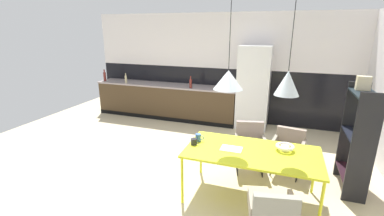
{
  "coord_description": "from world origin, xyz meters",
  "views": [
    {
      "loc": [
        1.59,
        -3.25,
        2.31
      ],
      "look_at": [
        0.08,
        1.07,
        0.93
      ],
      "focal_mm": 24.82,
      "sensor_mm": 36.0,
      "label": 1
    }
  ],
  "objects_px": {
    "armchair_near_window": "(273,210)",
    "bottle_oil_tall": "(191,83)",
    "armchair_far_side": "(250,140)",
    "mug_white_ceramic": "(194,142)",
    "bottle_vinegar_dark": "(105,76)",
    "cooking_pot": "(227,85)",
    "pendant_lamp_over_table_near": "(228,80)",
    "dining_table": "(252,154)",
    "armchair_head_of_table": "(289,145)",
    "open_book": "(231,149)",
    "fruit_bowl": "(285,147)",
    "mug_dark_espresso": "(198,138)",
    "bottle_spice_small": "(126,79)",
    "pendant_lamp_over_table_far": "(287,83)",
    "open_shelf_unit": "(357,137)",
    "refrigerator_column": "(253,88)"
  },
  "relations": [
    {
      "from": "armchair_near_window",
      "to": "bottle_oil_tall",
      "type": "height_order",
      "value": "bottle_oil_tall"
    },
    {
      "from": "armchair_far_side",
      "to": "mug_white_ceramic",
      "type": "relative_size",
      "value": 6.32
    },
    {
      "from": "bottle_vinegar_dark",
      "to": "armchair_far_side",
      "type": "bearing_deg",
      "value": -24.2
    },
    {
      "from": "cooking_pot",
      "to": "pendant_lamp_over_table_near",
      "type": "bearing_deg",
      "value": -77.86
    },
    {
      "from": "dining_table",
      "to": "armchair_head_of_table",
      "type": "relative_size",
      "value": 2.43
    },
    {
      "from": "armchair_far_side",
      "to": "open_book",
      "type": "relative_size",
      "value": 2.82
    },
    {
      "from": "fruit_bowl",
      "to": "mug_dark_espresso",
      "type": "xyz_separation_m",
      "value": [
        -1.2,
        -0.09,
        0.0
      ]
    },
    {
      "from": "dining_table",
      "to": "mug_white_ceramic",
      "type": "distance_m",
      "value": 0.81
    },
    {
      "from": "fruit_bowl",
      "to": "bottle_oil_tall",
      "type": "distance_m",
      "value": 3.38
    },
    {
      "from": "armchair_near_window",
      "to": "bottle_spice_small",
      "type": "xyz_separation_m",
      "value": [
        -4.0,
        3.5,
        0.53
      ]
    },
    {
      "from": "dining_table",
      "to": "cooking_pot",
      "type": "xyz_separation_m",
      "value": [
        -1.0,
        2.98,
        0.29
      ]
    },
    {
      "from": "mug_dark_espresso",
      "to": "cooking_pot",
      "type": "bearing_deg",
      "value": 94.28
    },
    {
      "from": "cooking_pot",
      "to": "bottle_vinegar_dark",
      "type": "distance_m",
      "value": 3.4
    },
    {
      "from": "bottle_oil_tall",
      "to": "pendant_lamp_over_table_far",
      "type": "relative_size",
      "value": 0.27
    },
    {
      "from": "armchair_far_side",
      "to": "pendant_lamp_over_table_near",
      "type": "height_order",
      "value": "pendant_lamp_over_table_near"
    },
    {
      "from": "armchair_near_window",
      "to": "open_shelf_unit",
      "type": "height_order",
      "value": "open_shelf_unit"
    },
    {
      "from": "dining_table",
      "to": "cooking_pot",
      "type": "distance_m",
      "value": 3.15
    },
    {
      "from": "armchair_far_side",
      "to": "pendant_lamp_over_table_near",
      "type": "relative_size",
      "value": 0.76
    },
    {
      "from": "armchair_far_side",
      "to": "mug_dark_espresso",
      "type": "bearing_deg",
      "value": 35.05
    },
    {
      "from": "refrigerator_column",
      "to": "armchair_near_window",
      "type": "bearing_deg",
      "value": -79.64
    },
    {
      "from": "armchair_far_side",
      "to": "armchair_near_window",
      "type": "relative_size",
      "value": 1.1
    },
    {
      "from": "armchair_far_side",
      "to": "armchair_head_of_table",
      "type": "height_order",
      "value": "armchair_far_side"
    },
    {
      "from": "armchair_head_of_table",
      "to": "bottle_oil_tall",
      "type": "relative_size",
      "value": 2.52
    },
    {
      "from": "open_book",
      "to": "armchair_head_of_table",
      "type": "bearing_deg",
      "value": 51.62
    },
    {
      "from": "mug_white_ceramic",
      "to": "pendant_lamp_over_table_near",
      "type": "relative_size",
      "value": 0.12
    },
    {
      "from": "refrigerator_column",
      "to": "mug_dark_espresso",
      "type": "distance_m",
      "value": 2.85
    },
    {
      "from": "mug_white_ceramic",
      "to": "open_shelf_unit",
      "type": "distance_m",
      "value": 2.32
    },
    {
      "from": "fruit_bowl",
      "to": "open_shelf_unit",
      "type": "xyz_separation_m",
      "value": [
        0.96,
        0.57,
        0.05
      ]
    },
    {
      "from": "armchair_far_side",
      "to": "bottle_vinegar_dark",
      "type": "relative_size",
      "value": 2.53
    },
    {
      "from": "open_shelf_unit",
      "to": "pendant_lamp_over_table_near",
      "type": "bearing_deg",
      "value": -66.09
    },
    {
      "from": "fruit_bowl",
      "to": "pendant_lamp_over_table_near",
      "type": "xyz_separation_m",
      "value": [
        -0.77,
        -0.2,
        0.91
      ]
    },
    {
      "from": "armchair_near_window",
      "to": "bottle_spice_small",
      "type": "height_order",
      "value": "bottle_spice_small"
    },
    {
      "from": "armchair_near_window",
      "to": "mug_white_ceramic",
      "type": "height_order",
      "value": "mug_white_ceramic"
    },
    {
      "from": "armchair_far_side",
      "to": "cooking_pot",
      "type": "relative_size",
      "value": 3.74
    },
    {
      "from": "armchair_near_window",
      "to": "cooking_pot",
      "type": "height_order",
      "value": "cooking_pot"
    },
    {
      "from": "dining_table",
      "to": "fruit_bowl",
      "type": "height_order",
      "value": "fruit_bowl"
    },
    {
      "from": "armchair_far_side",
      "to": "cooking_pot",
      "type": "xyz_separation_m",
      "value": [
        -0.88,
        2.14,
        0.46
      ]
    },
    {
      "from": "bottle_vinegar_dark",
      "to": "pendant_lamp_over_table_far",
      "type": "relative_size",
      "value": 0.29
    },
    {
      "from": "armchair_far_side",
      "to": "mug_white_ceramic",
      "type": "xyz_separation_m",
      "value": [
        -0.68,
        -0.89,
        0.25
      ]
    },
    {
      "from": "dining_table",
      "to": "mug_white_ceramic",
      "type": "relative_size",
      "value": 13.9
    },
    {
      "from": "armchair_far_side",
      "to": "fruit_bowl",
      "type": "distance_m",
      "value": 0.89
    },
    {
      "from": "fruit_bowl",
      "to": "armchair_head_of_table",
      "type": "bearing_deg",
      "value": 84.32
    },
    {
      "from": "dining_table",
      "to": "pendant_lamp_over_table_far",
      "type": "height_order",
      "value": "pendant_lamp_over_table_far"
    },
    {
      "from": "refrigerator_column",
      "to": "dining_table",
      "type": "bearing_deg",
      "value": -83.22
    },
    {
      "from": "dining_table",
      "to": "mug_white_ceramic",
      "type": "bearing_deg",
      "value": -175.87
    },
    {
      "from": "open_book",
      "to": "bottle_vinegar_dark",
      "type": "height_order",
      "value": "bottle_vinegar_dark"
    },
    {
      "from": "bottle_oil_tall",
      "to": "pendant_lamp_over_table_far",
      "type": "distance_m",
      "value": 3.56
    },
    {
      "from": "armchair_head_of_table",
      "to": "fruit_bowl",
      "type": "height_order",
      "value": "fruit_bowl"
    },
    {
      "from": "open_book",
      "to": "mug_dark_espresso",
      "type": "relative_size",
      "value": 2.21
    },
    {
      "from": "armchair_near_window",
      "to": "open_shelf_unit",
      "type": "relative_size",
      "value": 0.44
    }
  ]
}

